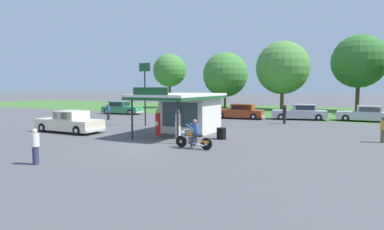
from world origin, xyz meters
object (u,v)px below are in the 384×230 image
(motorcycle_with_rider, at_px, (194,137))
(parked_car_back_row_far_right, at_px, (300,113))
(gas_pump_nearside, at_px, (158,124))
(spare_tire_stack, at_px, (221,134))
(parked_car_back_row_far_left, at_px, (240,112))
(bystander_leaning_by_kiosk, at_px, (108,111))
(parked_car_back_row_centre_left, at_px, (122,108))
(bystander_strolling_foreground, at_px, (285,113))
(bystander_admiring_sedan, at_px, (383,129))
(gas_pump_offside, at_px, (178,125))
(parked_car_back_row_right, at_px, (366,114))
(parked_car_back_row_left, at_px, (195,109))
(featured_classic_sedan, at_px, (70,123))
(roadside_pole_sign, at_px, (145,84))
(bystander_chatting_near_pumps, at_px, (35,146))

(motorcycle_with_rider, relative_size, parked_car_back_row_far_right, 0.39)
(gas_pump_nearside, relative_size, spare_tire_stack, 2.56)
(parked_car_back_row_far_left, xyz_separation_m, bystander_leaning_by_kiosk, (-11.39, -7.20, 0.19))
(parked_car_back_row_centre_left, relative_size, bystander_strolling_foreground, 2.89)
(bystander_admiring_sedan, bearing_deg, gas_pump_offside, -159.54)
(bystander_admiring_sedan, bearing_deg, parked_car_back_row_right, 92.26)
(parked_car_back_row_left, bearing_deg, gas_pump_nearside, -71.79)
(gas_pump_nearside, bearing_deg, parked_car_back_row_left, 108.21)
(featured_classic_sedan, relative_size, parked_car_back_row_far_right, 0.94)
(parked_car_back_row_left, bearing_deg, bystander_leaning_by_kiosk, -118.59)
(roadside_pole_sign, bearing_deg, parked_car_back_row_centre_left, 138.40)
(parked_car_back_row_centre_left, distance_m, bystander_chatting_near_pumps, 25.64)
(featured_classic_sedan, xyz_separation_m, parked_car_back_row_centre_left, (-6.88, 14.22, 0.00))
(parked_car_back_row_right, bearing_deg, bystander_leaning_by_kiosk, -156.63)
(gas_pump_offside, bearing_deg, motorcycle_with_rider, -46.04)
(parked_car_back_row_far_left, distance_m, bystander_leaning_by_kiosk, 13.48)
(parked_car_back_row_centre_left, xyz_separation_m, parked_car_back_row_far_left, (14.73, 1.08, -0.00))
(parked_car_back_row_far_right, bearing_deg, parked_car_back_row_right, 9.91)
(bystander_strolling_foreground, bearing_deg, roadside_pole_sign, -146.56)
(gas_pump_nearside, distance_m, featured_classic_sedan, 7.07)
(parked_car_back_row_left, xyz_separation_m, roadside_pole_sign, (1.03, -11.68, 2.87))
(parked_car_back_row_far_right, distance_m, parked_car_back_row_right, 6.01)
(gas_pump_nearside, relative_size, parked_car_back_row_far_left, 0.35)
(parked_car_back_row_far_right, relative_size, spare_tire_stack, 7.84)
(motorcycle_with_rider, bearing_deg, bystander_leaning_by_kiosk, 146.41)
(parked_car_back_row_far_right, distance_m, bystander_leaning_by_kiosk, 19.36)
(parked_car_back_row_centre_left, bearing_deg, gas_pump_offside, -40.68)
(parked_car_back_row_centre_left, height_order, spare_tire_stack, parked_car_back_row_centre_left)
(gas_pump_nearside, height_order, motorcycle_with_rider, gas_pump_nearside)
(featured_classic_sedan, distance_m, bystander_chatting_near_pumps, 10.03)
(parked_car_back_row_right, bearing_deg, roadside_pole_sign, -144.07)
(gas_pump_offside, relative_size, motorcycle_with_rider, 0.88)
(parked_car_back_row_far_right, bearing_deg, roadside_pole_sign, -134.43)
(parked_car_back_row_far_left, relative_size, bystander_leaning_by_kiosk, 3.13)
(bystander_chatting_near_pumps, bearing_deg, featured_classic_sedan, 130.18)
(bystander_admiring_sedan, height_order, bystander_leaning_by_kiosk, bystander_leaning_by_kiosk)
(motorcycle_with_rider, bearing_deg, gas_pump_nearside, 147.75)
(gas_pump_nearside, distance_m, bystander_strolling_foreground, 13.08)
(gas_pump_nearside, height_order, bystander_admiring_sedan, gas_pump_nearside)
(parked_car_back_row_centre_left, bearing_deg, bystander_leaning_by_kiosk, -61.37)
(bystander_leaning_by_kiosk, height_order, bystander_strolling_foreground, bystander_strolling_foreground)
(bystander_leaning_by_kiosk, bearing_deg, bystander_strolling_foreground, 15.35)
(parked_car_back_row_left, xyz_separation_m, bystander_leaning_by_kiosk, (-5.11, -9.38, 0.18))
(gas_pump_offside, height_order, parked_car_back_row_right, gas_pump_offside)
(parked_car_back_row_centre_left, height_order, bystander_leaning_by_kiosk, bystander_leaning_by_kiosk)
(motorcycle_with_rider, height_order, parked_car_back_row_right, motorcycle_with_rider)
(parked_car_back_row_far_left, bearing_deg, bystander_chatting_near_pumps, -93.44)
(parked_car_back_row_right, relative_size, spare_tire_stack, 7.28)
(featured_classic_sedan, height_order, bystander_strolling_foreground, bystander_strolling_foreground)
(bystander_chatting_near_pumps, xyz_separation_m, roadside_pole_sign, (-3.87, 13.47, 2.78))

